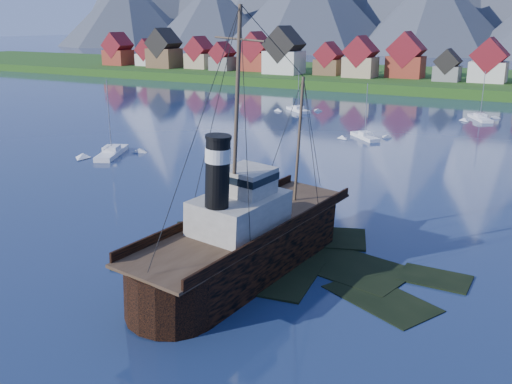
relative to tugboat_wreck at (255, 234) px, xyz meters
The scene contains 10 objects.
ground 3.07m from the tugboat_wreck, 11.49° to the left, with size 1400.00×1400.00×0.00m, color #1C2B4E.
shoal 4.57m from the tugboat_wreck, 46.51° to the left, with size 31.71×21.24×1.14m.
shore_bank 170.09m from the tugboat_wreck, 89.89° to the left, with size 600.00×80.00×3.20m, color #204513.
seawall 132.10m from the tugboat_wreck, 89.86° to the left, with size 600.00×2.50×2.00m, color #3F3D38.
town 155.85m from the tugboat_wreck, 102.15° to the left, with size 250.96×16.69×17.30m.
tugboat_wreck is the anchor object (origin of this frame).
sailboat_a 51.24m from the tugboat_wreck, 147.63° to the left, with size 7.08×10.91×13.18m.
sailboat_c 63.11m from the tugboat_wreck, 99.71° to the left, with size 7.57×7.50×10.99m.
sailboat_e 96.12m from the tugboat_wreck, 86.81° to the left, with size 6.83×9.92×11.50m.
sailboat_f 94.45m from the tugboat_wreck, 112.79° to the left, with size 8.75×7.79×11.33m.
Camera 1 is at (23.66, -42.76, 21.85)m, focal length 40.00 mm.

